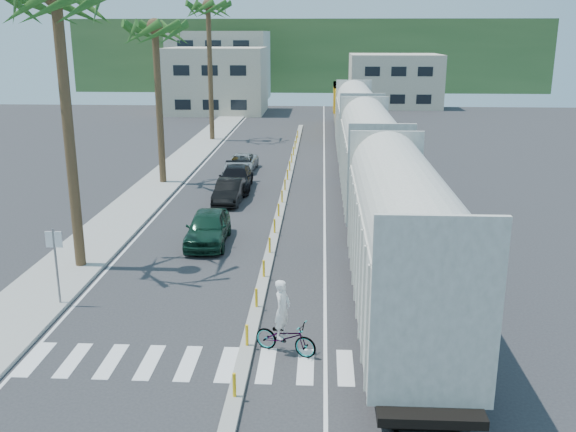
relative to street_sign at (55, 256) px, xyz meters
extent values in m
plane|color=#28282B|center=(7.30, -2.00, -1.97)|extent=(140.00, 140.00, 0.00)
cube|color=gray|center=(-1.20, 23.00, -1.90)|extent=(3.00, 90.00, 0.15)
cube|color=black|center=(11.58, 26.00, -1.94)|extent=(0.12, 100.00, 0.06)
cube|color=black|center=(13.02, 26.00, -1.94)|extent=(0.12, 100.00, 0.06)
cube|color=gray|center=(7.30, 18.00, -1.90)|extent=(0.45, 60.00, 0.15)
cylinder|color=yellow|center=(7.30, -6.00, -1.47)|extent=(0.10, 0.10, 0.70)
cylinder|color=yellow|center=(7.30, -3.00, -1.47)|extent=(0.10, 0.10, 0.70)
cylinder|color=yellow|center=(7.30, 0.00, -1.47)|extent=(0.10, 0.10, 0.70)
cylinder|color=yellow|center=(7.30, 3.00, -1.47)|extent=(0.10, 0.10, 0.70)
cylinder|color=yellow|center=(7.30, 6.00, -1.47)|extent=(0.10, 0.10, 0.70)
cylinder|color=yellow|center=(7.30, 9.00, -1.47)|extent=(0.10, 0.10, 0.70)
cylinder|color=yellow|center=(7.30, 12.00, -1.47)|extent=(0.10, 0.10, 0.70)
cylinder|color=yellow|center=(7.30, 15.00, -1.47)|extent=(0.10, 0.10, 0.70)
cylinder|color=yellow|center=(7.30, 18.00, -1.47)|extent=(0.10, 0.10, 0.70)
cylinder|color=yellow|center=(7.30, 21.00, -1.47)|extent=(0.10, 0.10, 0.70)
cylinder|color=yellow|center=(7.30, 24.00, -1.47)|extent=(0.10, 0.10, 0.70)
cylinder|color=yellow|center=(7.30, 27.00, -1.47)|extent=(0.10, 0.10, 0.70)
cylinder|color=yellow|center=(7.30, 30.00, -1.47)|extent=(0.10, 0.10, 0.70)
cylinder|color=yellow|center=(7.30, 33.00, -1.47)|extent=(0.10, 0.10, 0.70)
cylinder|color=yellow|center=(7.30, 36.00, -1.47)|extent=(0.10, 0.10, 0.70)
cylinder|color=yellow|center=(7.30, 39.00, -1.47)|extent=(0.10, 0.10, 0.70)
cube|color=silver|center=(7.30, -4.00, -1.97)|extent=(14.00, 2.20, 0.01)
cube|color=silver|center=(0.50, 23.00, -1.97)|extent=(0.12, 90.00, 0.01)
cube|color=silver|center=(9.80, 23.00, -1.97)|extent=(0.12, 90.00, 0.01)
cube|color=#AAA89C|center=(12.30, -1.19, 0.73)|extent=(3.00, 12.88, 3.40)
cylinder|color=#AAA89C|center=(12.30, -1.19, 2.43)|extent=(2.90, 12.58, 2.90)
cube|color=black|center=(12.30, -1.19, -1.47)|extent=(2.60, 12.88, 1.00)
cube|color=#AAA89C|center=(12.30, 13.81, 0.73)|extent=(3.00, 12.88, 3.40)
cylinder|color=#AAA89C|center=(12.30, 13.81, 2.43)|extent=(2.90, 12.58, 2.90)
cube|color=black|center=(12.30, 13.81, -1.47)|extent=(2.60, 12.88, 1.00)
cube|color=#AAA89C|center=(12.30, 28.81, 0.73)|extent=(3.00, 12.88, 3.40)
cylinder|color=#AAA89C|center=(12.30, 28.81, 2.43)|extent=(2.90, 12.58, 2.90)
cube|color=black|center=(12.30, 28.81, -1.47)|extent=(2.60, 12.88, 1.00)
cube|color=#4C4C4F|center=(12.30, 44.81, -0.92)|extent=(3.00, 17.00, 0.50)
cube|color=gold|center=(12.30, 43.81, 0.63)|extent=(2.70, 12.24, 2.60)
cube|color=gold|center=(12.30, 50.59, 0.93)|extent=(3.00, 3.74, 3.20)
cube|color=black|center=(12.30, 44.81, -1.52)|extent=(2.60, 13.60, 0.90)
cylinder|color=brown|center=(-0.70, 4.00, 3.53)|extent=(0.44, 0.44, 11.00)
cylinder|color=brown|center=(-1.00, 20.00, 3.03)|extent=(0.44, 0.44, 10.00)
sphere|color=#2A591B|center=(-1.00, 20.00, 8.18)|extent=(3.20, 3.20, 3.20)
cylinder|color=brown|center=(-0.70, 38.00, 4.03)|extent=(0.44, 0.44, 12.00)
sphere|color=#2A591B|center=(-0.70, 38.00, 10.18)|extent=(3.20, 3.20, 3.20)
cylinder|color=slate|center=(0.00, 0.00, -0.47)|extent=(0.08, 0.08, 3.00)
cube|color=silver|center=(0.00, 0.00, 0.63)|extent=(0.60, 0.04, 0.60)
cube|color=#B7AB91|center=(-3.70, 60.00, 2.03)|extent=(12.00, 10.00, 8.00)
cube|color=#B7AB91|center=(-5.70, 76.00, 3.03)|extent=(14.00, 12.00, 10.00)
cube|color=#B7AB91|center=(19.30, 68.00, 1.53)|extent=(12.00, 10.00, 7.00)
cube|color=#385628|center=(7.30, 98.00, 4.03)|extent=(80.00, 20.00, 12.00)
imported|color=#103223|center=(4.21, 7.58, -1.16)|extent=(2.26, 4.88, 1.61)
imported|color=black|center=(4.15, 15.31, -1.28)|extent=(1.74, 4.30, 1.38)
imported|color=black|center=(4.08, 18.66, -1.23)|extent=(2.47, 5.25, 1.47)
imported|color=#AAADAF|center=(3.75, 24.46, -1.37)|extent=(2.36, 4.52, 1.21)
imported|color=#9EA0A5|center=(8.54, -3.16, -1.42)|extent=(2.18, 2.59, 1.09)
imported|color=white|center=(8.44, -3.16, -0.47)|extent=(1.01, 0.94, 1.90)
camera|label=1|loc=(9.59, -21.45, 7.78)|focal=40.00mm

